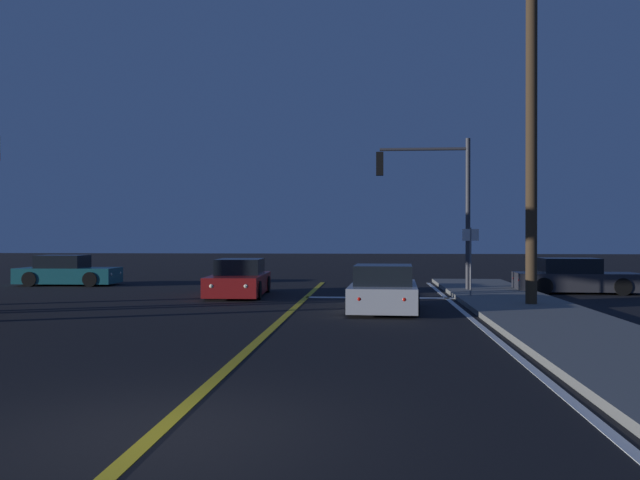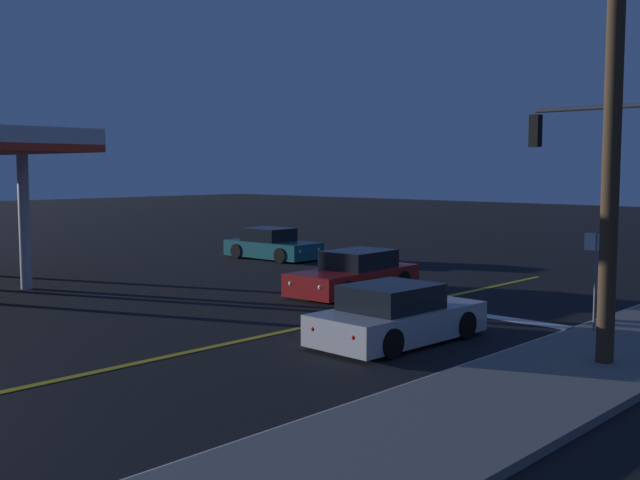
# 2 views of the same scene
# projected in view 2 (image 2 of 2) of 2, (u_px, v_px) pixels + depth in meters

# --- Properties ---
(sidewalk_right) EXTENTS (3.20, 32.70, 0.15)m
(sidewalk_right) POSITION_uv_depth(u_px,v_px,m) (471.00, 414.00, 12.09)
(sidewalk_right) COLOR slate
(sidewalk_right) RESTS_ON ground
(lane_line_center) EXTENTS (0.20, 30.88, 0.01)m
(lane_line_center) POSITION_uv_depth(u_px,v_px,m) (201.00, 349.00, 16.70)
(lane_line_center) COLOR gold
(lane_line_center) RESTS_ON ground
(lane_line_edge_right) EXTENTS (0.16, 30.88, 0.01)m
(lane_line_edge_right) POSITION_uv_depth(u_px,v_px,m) (379.00, 395.00, 13.36)
(lane_line_edge_right) COLOR white
(lane_line_edge_right) RESTS_ON ground
(stop_bar) EXTENTS (5.18, 0.50, 0.01)m
(stop_bar) POSITION_uv_depth(u_px,v_px,m) (488.00, 316.00, 20.47)
(stop_bar) COLOR white
(stop_bar) RESTS_ON ground
(car_parked_curb_silver) EXTENTS (2.12, 4.37, 1.34)m
(car_parked_curb_silver) POSITION_uv_depth(u_px,v_px,m) (397.00, 317.00, 17.37)
(car_parked_curb_silver) COLOR #B2B5BA
(car_parked_curb_silver) RESTS_ON ground
(car_lead_oncoming_teal) EXTENTS (4.39, 2.06, 1.34)m
(car_lead_oncoming_teal) POSITION_uv_depth(u_px,v_px,m) (272.00, 246.00, 33.56)
(car_lead_oncoming_teal) COLOR #195960
(car_lead_oncoming_teal) RESTS_ON ground
(car_side_waiting_red) EXTENTS (2.12, 4.78, 1.34)m
(car_side_waiting_red) POSITION_uv_depth(u_px,v_px,m) (355.00, 275.00, 24.29)
(car_side_waiting_red) COLOR maroon
(car_side_waiting_red) RESTS_ON ground
(traffic_signal_near_right) EXTENTS (3.59, 0.28, 5.92)m
(traffic_signal_near_right) POSITION_uv_depth(u_px,v_px,m) (608.00, 168.00, 20.33)
(traffic_signal_near_right) COLOR #38383D
(traffic_signal_near_right) RESTS_ON ground
(utility_pole_right) EXTENTS (1.53, 0.34, 11.25)m
(utility_pole_right) POSITION_uv_depth(u_px,v_px,m) (614.00, 70.00, 14.53)
(utility_pole_right) COLOR #42301E
(utility_pole_right) RESTS_ON ground
(street_sign_corner) EXTENTS (0.56, 0.08, 2.47)m
(street_sign_corner) POSITION_uv_depth(u_px,v_px,m) (596.00, 266.00, 17.86)
(street_sign_corner) COLOR slate
(street_sign_corner) RESTS_ON ground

